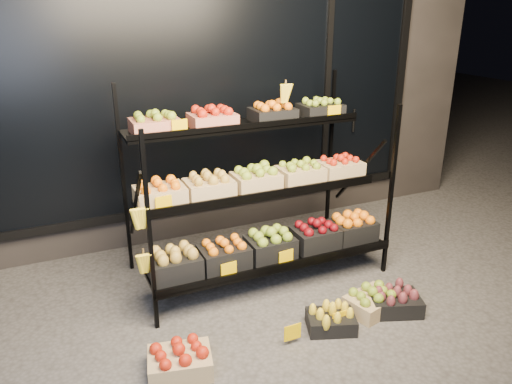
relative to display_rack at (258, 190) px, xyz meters
name	(u,v)px	position (x,y,z in m)	size (l,w,h in m)	color
ground	(291,308)	(0.02, -0.60, -0.79)	(24.00, 24.00, 0.00)	#514F4C
building	(186,52)	(0.02, 1.99, 0.96)	(6.00, 2.08, 3.50)	#2D2826
display_rack	(258,190)	(0.00, 0.00, 0.00)	(2.18, 1.02, 1.73)	black
tag_floor_a	(292,337)	(-0.18, -1.00, -0.73)	(0.13, 0.01, 0.12)	#EBB500
tag_floor_b	(340,323)	(0.21, -1.00, -0.73)	(0.13, 0.01, 0.12)	#EBB500
floor_crate_left	(180,360)	(-0.98, -0.95, -0.69)	(0.46, 0.38, 0.20)	tan
floor_crate_midleft	(331,319)	(0.16, -0.96, -0.70)	(0.41, 0.36, 0.18)	black
floor_crate_midright	(372,300)	(0.57, -0.89, -0.70)	(0.44, 0.37, 0.20)	tan
floor_crate_right	(395,300)	(0.73, -0.96, -0.70)	(0.46, 0.40, 0.20)	black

